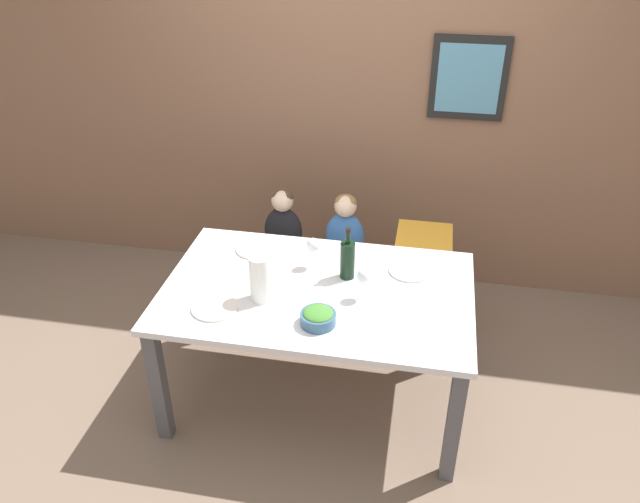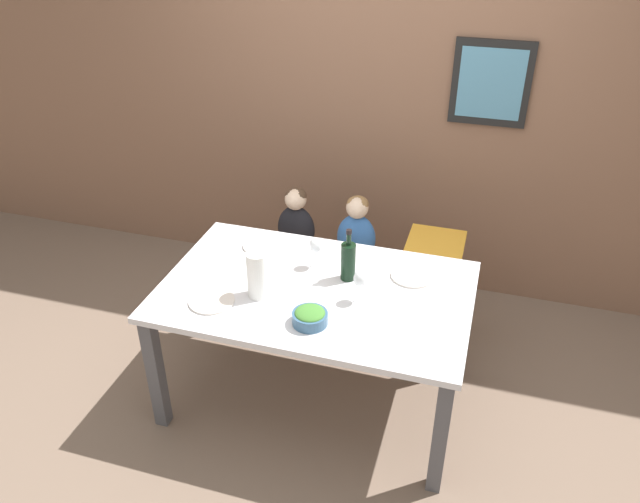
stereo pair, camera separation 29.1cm
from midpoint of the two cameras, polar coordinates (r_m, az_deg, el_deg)
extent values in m
plane|color=#705B4C|center=(3.71, 1.96, -12.92)|extent=(14.00, 14.00, 0.00)
cube|color=brown|center=(4.19, 7.37, 13.98)|extent=(10.00, 0.06, 2.70)
cube|color=black|center=(4.05, 17.44, 14.42)|extent=(0.47, 0.02, 0.52)
cube|color=teal|center=(4.04, 17.43, 14.37)|extent=(0.38, 0.00, 0.42)
cube|color=silver|center=(3.24, 2.19, -3.72)|extent=(1.60, 1.01, 0.03)
cube|color=#4C4C51|center=(3.38, -12.39, -10.87)|extent=(0.07, 0.07, 0.71)
cube|color=#4C4C51|center=(3.09, 13.72, -16.18)|extent=(0.07, 0.07, 0.71)
cube|color=#4C4C51|center=(4.00, -6.55, -2.77)|extent=(0.07, 0.07, 0.71)
cube|color=#4C4C51|center=(3.75, 14.91, -6.36)|extent=(0.07, 0.07, 0.71)
cylinder|color=silver|center=(4.16, -2.69, -3.66)|extent=(0.04, 0.04, 0.40)
cylinder|color=silver|center=(4.08, 1.30, -4.36)|extent=(0.04, 0.04, 0.40)
cylinder|color=silver|center=(4.39, -1.41, -1.51)|extent=(0.04, 0.04, 0.40)
cylinder|color=silver|center=(4.32, 2.37, -2.13)|extent=(0.04, 0.04, 0.40)
cube|color=tan|center=(4.11, -0.11, -0.27)|extent=(0.40, 0.40, 0.05)
cylinder|color=silver|center=(4.06, 2.65, -4.60)|extent=(0.04, 0.04, 0.40)
cylinder|color=silver|center=(4.02, 6.80, -5.29)|extent=(0.04, 0.04, 0.40)
cylinder|color=silver|center=(4.30, 3.65, -2.34)|extent=(0.04, 0.04, 0.40)
cylinder|color=silver|center=(4.26, 7.57, -2.97)|extent=(0.04, 0.04, 0.40)
cube|color=tan|center=(4.03, 5.32, -1.13)|extent=(0.40, 0.40, 0.05)
cylinder|color=silver|center=(3.95, 10.09, -4.28)|extent=(0.04, 0.04, 0.63)
cylinder|color=silver|center=(3.94, 13.75, -4.85)|extent=(0.04, 0.04, 0.63)
cylinder|color=silver|center=(4.16, 10.58, -2.30)|extent=(0.04, 0.04, 0.63)
cylinder|color=silver|center=(4.15, 14.05, -2.84)|extent=(0.04, 0.04, 0.63)
cube|color=gold|center=(3.86, 12.68, 0.62)|extent=(0.34, 0.34, 0.05)
ellipsoid|color=black|center=(4.01, -0.11, 2.01)|extent=(0.25, 0.15, 0.33)
sphere|color=beige|center=(3.91, -0.11, 4.76)|extent=(0.14, 0.14, 0.14)
ellipsoid|color=#473323|center=(3.91, -0.08, 5.08)|extent=(0.14, 0.13, 0.10)
ellipsoid|color=#3366B2|center=(3.93, 5.45, 1.18)|extent=(0.25, 0.15, 0.33)
sphere|color=beige|center=(3.83, 5.61, 3.96)|extent=(0.14, 0.14, 0.14)
ellipsoid|color=olive|center=(3.83, 5.66, 4.29)|extent=(0.14, 0.13, 0.10)
cylinder|color=black|center=(3.26, 5.15, -1.02)|extent=(0.08, 0.08, 0.21)
cylinder|color=black|center=(3.19, 5.27, 1.21)|extent=(0.03, 0.03, 0.09)
cylinder|color=black|center=(3.17, 5.30, 1.74)|extent=(0.03, 0.03, 0.02)
cylinder|color=white|center=(3.11, -3.04, -2.20)|extent=(0.11, 0.11, 0.25)
cylinder|color=white|center=(3.16, 6.28, -4.54)|extent=(0.06, 0.06, 0.00)
cylinder|color=white|center=(3.13, 6.32, -3.88)|extent=(0.01, 0.01, 0.08)
ellipsoid|color=white|center=(3.08, 6.42, -2.57)|extent=(0.07, 0.07, 0.09)
cylinder|color=white|center=(3.41, 2.05, -1.38)|extent=(0.06, 0.06, 0.00)
cylinder|color=white|center=(3.38, 2.07, -0.75)|extent=(0.01, 0.01, 0.08)
ellipsoid|color=white|center=(3.34, 2.09, 0.51)|extent=(0.07, 0.07, 0.09)
cylinder|color=#335675|center=(2.98, 1.89, -6.20)|extent=(0.17, 0.17, 0.06)
ellipsoid|color=#3D752D|center=(2.96, 1.90, -5.74)|extent=(0.15, 0.15, 0.04)
cylinder|color=silver|center=(3.15, -7.28, -4.59)|extent=(0.23, 0.23, 0.01)
cylinder|color=silver|center=(3.58, -2.93, 0.49)|extent=(0.23, 0.23, 0.01)
cylinder|color=silver|center=(3.37, 10.90, -2.28)|extent=(0.23, 0.23, 0.01)
camera|label=1|loc=(0.15, -87.39, 1.60)|focal=35.00mm
camera|label=2|loc=(0.15, 92.61, -1.60)|focal=35.00mm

